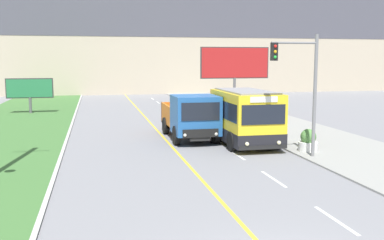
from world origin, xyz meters
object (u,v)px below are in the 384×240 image
(traffic_light_mast, at_px, (302,80))
(planter_round_second, at_px, (277,130))
(dump_truck, at_px, (192,118))
(planter_round_near, at_px, (308,141))
(city_bus, at_px, (245,118))
(billboard_small, at_px, (30,89))
(billboard_large, at_px, (235,64))

(traffic_light_mast, xyz_separation_m, planter_round_second, (0.90, 4.78, -3.08))
(dump_truck, height_order, planter_round_near, dump_truck)
(city_bus, bearing_deg, planter_round_near, -46.49)
(city_bus, distance_m, dump_truck, 3.10)
(billboard_small, relative_size, planter_round_second, 3.40)
(billboard_large, bearing_deg, traffic_light_mast, -98.69)
(planter_round_second, bearing_deg, dump_truck, 171.41)
(dump_truck, relative_size, billboard_small, 1.66)
(dump_truck, xyz_separation_m, planter_round_near, (4.96, -4.34, -0.78))
(traffic_light_mast, bearing_deg, billboard_large, 81.31)
(dump_truck, relative_size, billboard_large, 1.03)
(planter_round_second, bearing_deg, city_bus, -155.68)
(billboard_small, xyz_separation_m, planter_round_near, (15.75, -20.24, -1.53))
(city_bus, height_order, traffic_light_mast, traffic_light_mast)
(billboard_small, bearing_deg, traffic_light_mast, -55.46)
(traffic_light_mast, distance_m, planter_round_second, 5.76)
(billboard_small, height_order, planter_round_near, billboard_small)
(dump_truck, xyz_separation_m, billboard_large, (6.93, 13.95, 2.86))
(city_bus, distance_m, planter_round_second, 2.70)
(billboard_large, distance_m, billboard_small, 17.95)
(city_bus, bearing_deg, planter_round_second, 24.32)
(dump_truck, relative_size, planter_round_second, 5.64)
(city_bus, height_order, billboard_small, billboard_small)
(city_bus, distance_m, traffic_light_mast, 4.54)
(billboard_large, relative_size, planter_round_near, 5.68)
(city_bus, height_order, dump_truck, city_bus)
(billboard_large, xyz_separation_m, planter_round_near, (-1.97, -18.29, -3.64))
(city_bus, height_order, planter_round_near, city_bus)
(city_bus, relative_size, planter_round_near, 4.94)
(dump_truck, relative_size, planter_round_near, 5.84)
(billboard_large, bearing_deg, city_bus, -105.61)
(planter_round_near, xyz_separation_m, planter_round_second, (-0.11, 3.60, 0.02))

